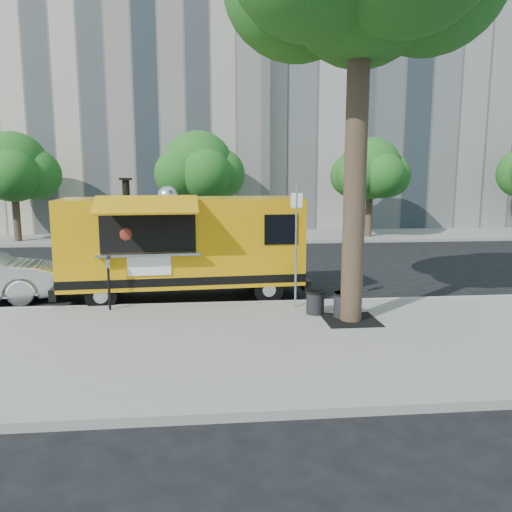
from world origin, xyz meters
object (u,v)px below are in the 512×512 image
at_px(parking_meter, 109,276).
at_px(sign_post, 296,239).
at_px(far_tree_c, 370,169).
at_px(trash_bin_left, 315,301).
at_px(far_tree_b, 198,166).
at_px(food_truck, 182,243).
at_px(far_tree_a, 13,167).
at_px(trash_bin_right, 343,304).

bearing_deg(parking_meter, sign_post, -2.52).
xyz_separation_m(far_tree_c, trash_bin_left, (-6.09, -14.59, -3.27)).
bearing_deg(far_tree_b, food_truck, -91.33).
relative_size(far_tree_c, sign_post, 1.74).
distance_m(far_tree_a, far_tree_c, 18.00).
bearing_deg(trash_bin_right, trash_bin_left, 147.08).
bearing_deg(far_tree_a, trash_bin_left, -50.57).
distance_m(sign_post, parking_meter, 4.64).
relative_size(far_tree_c, trash_bin_right, 8.89).
distance_m(far_tree_a, parking_meter, 15.59).
height_order(far_tree_c, trash_bin_left, far_tree_c).
bearing_deg(far_tree_c, far_tree_a, -179.68).
height_order(sign_post, trash_bin_right, sign_post).
relative_size(far_tree_a, food_truck, 0.79).
relative_size(parking_meter, food_truck, 0.20).
xyz_separation_m(far_tree_b, far_tree_c, (9.00, -0.30, -0.12)).
bearing_deg(far_tree_b, far_tree_c, -1.91).
distance_m(far_tree_b, trash_bin_left, 15.54).
xyz_separation_m(far_tree_a, parking_meter, (7.00, -13.65, -2.79)).
distance_m(sign_post, food_truck, 3.33).
bearing_deg(parking_meter, food_truck, 41.61).
bearing_deg(trash_bin_left, food_truck, 143.65).
relative_size(sign_post, food_truck, 0.44).
xyz_separation_m(food_truck, trash_bin_right, (3.78, -2.73, -1.09)).
xyz_separation_m(far_tree_b, trash_bin_right, (3.49, -15.26, -3.37)).
height_order(far_tree_b, far_tree_c, far_tree_b).
bearing_deg(trash_bin_left, far_tree_a, 129.43).
bearing_deg(parking_meter, far_tree_c, 51.34).
xyz_separation_m(far_tree_a, far_tree_b, (9.00, 0.40, 0.06)).
distance_m(far_tree_a, food_truck, 15.10).
relative_size(sign_post, trash_bin_right, 5.12).
xyz_separation_m(far_tree_c, food_truck, (-9.29, -12.23, -2.16)).
xyz_separation_m(sign_post, trash_bin_right, (0.94, -1.01, -1.38)).
height_order(far_tree_c, trash_bin_right, far_tree_c).
height_order(trash_bin_left, trash_bin_right, trash_bin_right).
bearing_deg(food_truck, far_tree_c, 49.03).
distance_m(parking_meter, trash_bin_left, 5.01).
height_order(far_tree_a, far_tree_b, far_tree_b).
distance_m(far_tree_c, parking_meter, 17.82).
bearing_deg(far_tree_a, far_tree_b, 2.54).
relative_size(far_tree_a, far_tree_c, 1.03).
distance_m(far_tree_c, trash_bin_right, 16.27).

